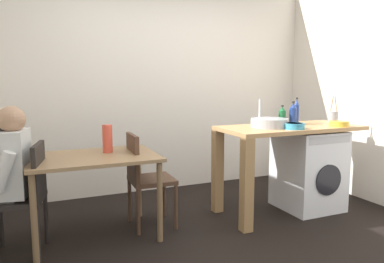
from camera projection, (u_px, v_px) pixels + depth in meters
ground_plane at (219, 240)px, 3.28m from camera, size 5.46×5.46×0.00m
wall_back at (155, 84)px, 4.68m from camera, size 4.60×0.10×2.70m
dining_table at (93, 167)px, 3.27m from camera, size 1.10×0.76×0.74m
chair_person_seat at (26, 193)px, 2.97m from camera, size 0.48×0.48×0.90m
chair_opposite at (144, 175)px, 3.52m from camera, size 0.41×0.41×0.90m
seated_person at (3, 174)px, 2.91m from camera, size 0.54×0.54×1.20m
kitchen_counter at (273, 142)px, 3.83m from camera, size 1.50×0.68×0.92m
washing_machine at (308, 169)px, 4.06m from camera, size 0.60×0.61×0.86m
sink_basin at (269, 123)px, 3.78m from camera, size 0.38×0.38×0.09m
tap at (260, 112)px, 3.93m from camera, size 0.02×0.02×0.28m
bottle_tall_green at (282, 116)px, 3.98m from camera, size 0.07×0.07×0.21m
bottle_squat_brown at (293, 114)px, 3.98m from camera, size 0.08×0.08×0.25m
bottle_clear_small at (296, 112)px, 4.10m from camera, size 0.06×0.06×0.29m
mixing_bowl at (294, 126)px, 3.66m from camera, size 0.21×0.21×0.06m
utensil_crock at (333, 117)px, 4.18m from camera, size 0.11×0.11×0.30m
colander at (339, 123)px, 3.87m from camera, size 0.20×0.20×0.06m
vase at (107, 139)px, 3.39m from camera, size 0.09×0.09×0.26m
scissors at (293, 127)px, 3.78m from camera, size 0.15×0.06×0.01m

